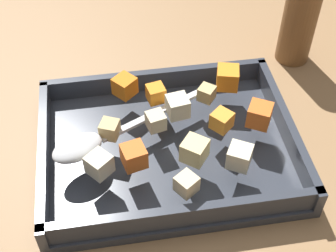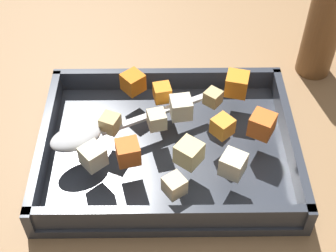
{
  "view_description": "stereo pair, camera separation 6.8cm",
  "coord_description": "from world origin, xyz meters",
  "views": [
    {
      "loc": [
        -0.09,
        -0.46,
        0.56
      ],
      "look_at": [
        -0.02,
        0.0,
        0.06
      ],
      "focal_mm": 51.97,
      "sensor_mm": 36.0,
      "label": 1
    },
    {
      "loc": [
        -0.02,
        -0.47,
        0.56
      ],
      "look_at": [
        -0.02,
        0.0,
        0.06
      ],
      "focal_mm": 51.97,
      "sensor_mm": 36.0,
      "label": 2
    }
  ],
  "objects": [
    {
      "name": "carrot_chunk_front_center",
      "position": [
        -0.03,
        0.07,
        0.06
      ],
      "size": [
        0.03,
        0.03,
        0.03
      ],
      "primitive_type": "cube",
      "rotation": [
        0.0,
        0.0,
        0.2
      ],
      "color": "orange",
      "rests_on": "baking_dish"
    },
    {
      "name": "potato_chunk_mid_right",
      "position": [
        -0.12,
        -0.05,
        0.06
      ],
      "size": [
        0.04,
        0.04,
        0.03
      ],
      "primitive_type": "cube",
      "rotation": [
        0.0,
        0.0,
        5.42
      ],
      "color": "beige",
      "rests_on": "baking_dish"
    },
    {
      "name": "carrot_chunk_far_right",
      "position": [
        0.11,
        -0.0,
        0.07
      ],
      "size": [
        0.04,
        0.04,
        0.03
      ],
      "primitive_type": "cube",
      "rotation": [
        0.0,
        0.0,
        2.63
      ],
      "color": "orange",
      "rests_on": "baking_dish"
    },
    {
      "name": "potato_chunk_corner_se",
      "position": [
        0.05,
        0.06,
        0.06
      ],
      "size": [
        0.03,
        0.03,
        0.02
      ],
      "primitive_type": "cube",
      "rotation": [
        0.0,
        0.0,
        2.46
      ],
      "color": "tan",
      "rests_on": "baking_dish"
    },
    {
      "name": "carrot_chunk_rim_edge",
      "position": [
        -0.07,
        -0.05,
        0.06
      ],
      "size": [
        0.04,
        0.04,
        0.03
      ],
      "primitive_type": "cube",
      "rotation": [
        0.0,
        0.0,
        0.24
      ],
      "color": "orange",
      "rests_on": "baking_dish"
    },
    {
      "name": "serving_spoon",
      "position": [
        -0.13,
        -0.01,
        0.06
      ],
      "size": [
        0.23,
        0.13,
        0.02
      ],
      "rotation": [
        0.0,
        0.0,
        0.45
      ],
      "color": "silver",
      "rests_on": "baking_dish"
    },
    {
      "name": "carrot_chunk_near_spoon",
      "position": [
        0.06,
        -0.0,
        0.06
      ],
      "size": [
        0.04,
        0.04,
        0.03
      ],
      "primitive_type": "cube",
      "rotation": [
        0.0,
        0.0,
        2.29
      ],
      "color": "orange",
      "rests_on": "baking_dish"
    },
    {
      "name": "parsnip_chunk_heap_top",
      "position": [
        0.0,
        0.04,
        0.06
      ],
      "size": [
        0.03,
        0.03,
        0.03
      ],
      "primitive_type": "cube",
      "rotation": [
        0.0,
        0.0,
        3.29
      ],
      "color": "beige",
      "rests_on": "baking_dish"
    },
    {
      "name": "ground_plane",
      "position": [
        0.0,
        0.0,
        0.0
      ],
      "size": [
        4.0,
        4.0,
        0.0
      ],
      "primitive_type": "plane",
      "color": "#936D47"
    },
    {
      "name": "pepper_mill",
      "position": [
        0.24,
        0.2,
        0.08
      ],
      "size": [
        0.06,
        0.06,
        0.19
      ],
      "color": "brown",
      "rests_on": "ground_plane"
    },
    {
      "name": "baking_dish",
      "position": [
        -0.02,
        0.0,
        0.01
      ],
      "size": [
        0.37,
        0.28,
        0.05
      ],
      "color": "#333842",
      "rests_on": "ground_plane"
    },
    {
      "name": "potato_chunk_corner_sw",
      "position": [
        -0.01,
        -0.1,
        0.06
      ],
      "size": [
        0.03,
        0.03,
        0.02
      ],
      "primitive_type": "cube",
      "rotation": [
        0.0,
        0.0,
        2.18
      ],
      "color": "beige",
      "rests_on": "baking_dish"
    },
    {
      "name": "potato_chunk_far_left",
      "position": [
        0.01,
        -0.05,
        0.07
      ],
      "size": [
        0.04,
        0.04,
        0.03
      ],
      "primitive_type": "cube",
      "rotation": [
        0.0,
        0.0,
        2.48
      ],
      "color": "#E0CC89",
      "rests_on": "baking_dish"
    },
    {
      "name": "potato_chunk_corner_nw",
      "position": [
        -0.04,
        0.01,
        0.06
      ],
      "size": [
        0.03,
        0.03,
        0.02
      ],
      "primitive_type": "cube",
      "rotation": [
        0.0,
        0.0,
        1.81
      ],
      "color": "beige",
      "rests_on": "baking_dish"
    },
    {
      "name": "potato_chunk_near_left",
      "position": [
        -0.1,
        0.01,
        0.06
      ],
      "size": [
        0.03,
        0.03,
        0.02
      ],
      "primitive_type": "cube",
      "rotation": [
        0.0,
        0.0,
        4.3
      ],
      "color": "tan",
      "rests_on": "baking_dish"
    },
    {
      "name": "carrot_chunk_center",
      "position": [
        0.09,
        0.08,
        0.07
      ],
      "size": [
        0.04,
        0.04,
        0.03
      ],
      "primitive_type": "cube",
      "rotation": [
        0.0,
        0.0,
        4.46
      ],
      "color": "orange",
      "rests_on": "baking_dish"
    },
    {
      "name": "potato_chunk_under_handle",
      "position": [
        0.06,
        -0.07,
        0.06
      ],
      "size": [
        0.04,
        0.04,
        0.03
      ],
      "primitive_type": "cube",
      "rotation": [
        0.0,
        0.0,
        1.05
      ],
      "color": "beige",
      "rests_on": "baking_dish"
    },
    {
      "name": "carrot_chunk_corner_ne",
      "position": [
        -0.07,
        0.09,
        0.06
      ],
      "size": [
        0.04,
        0.04,
        0.03
      ],
      "primitive_type": "cube",
      "rotation": [
        0.0,
        0.0,
        0.71
      ],
      "color": "orange",
      "rests_on": "baking_dish"
    }
  ]
}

